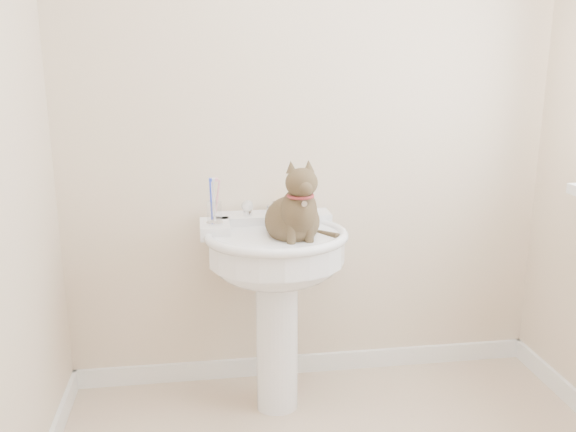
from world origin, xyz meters
name	(u,v)px	position (x,y,z in m)	size (l,w,h in m)	color
wall_back	(310,113)	(0.00, 1.10, 1.25)	(2.20, 0.00, 2.50)	beige
baseboard_back	(308,363)	(0.00, 1.09, 0.04)	(2.20, 0.02, 0.09)	white
pedestal_sink	(276,266)	(-0.19, 0.81, 0.65)	(0.60, 0.59, 0.83)	white
faucet	(272,206)	(-0.19, 0.96, 0.87)	(0.28, 0.12, 0.14)	silver
soap_bar	(284,207)	(-0.12, 1.04, 0.84)	(0.09, 0.06, 0.03)	orange
toothbrush_cup	(214,212)	(-0.43, 0.86, 0.88)	(0.07, 0.07, 0.19)	silver
cat	(295,215)	(-0.12, 0.75, 0.88)	(0.24, 0.30, 0.45)	brown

